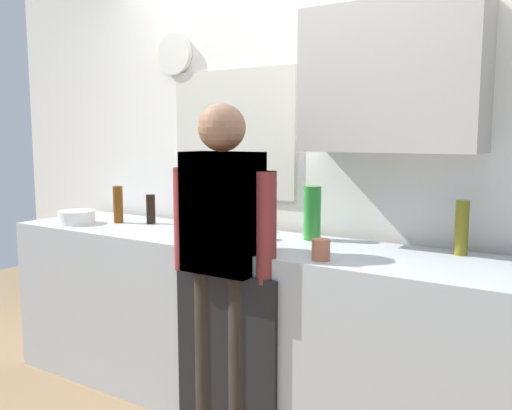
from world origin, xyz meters
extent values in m
cube|color=#B2B7BC|center=(0.00, 0.30, 0.46)|extent=(3.16, 0.64, 0.92)
cube|color=black|center=(0.03, -0.03, 0.41)|extent=(0.56, 0.02, 0.82)
cube|color=white|center=(0.00, 0.73, 1.30)|extent=(4.76, 0.10, 2.60)
cube|color=beige|center=(-0.42, 0.67, 1.47)|extent=(0.86, 0.02, 0.76)
cube|color=#8CA5C6|center=(-0.42, 0.67, 1.47)|extent=(0.80, 0.02, 0.70)
cube|color=#B7B2A8|center=(0.61, 0.52, 1.72)|extent=(0.84, 0.32, 0.68)
cylinder|color=silver|center=(-0.85, 0.66, 1.97)|extent=(0.26, 0.03, 0.26)
cylinder|color=#2D8C33|center=(0.22, 0.49, 1.06)|extent=(0.09, 0.09, 0.28)
cylinder|color=maroon|center=(-0.54, 0.51, 1.03)|extent=(0.06, 0.06, 0.22)
cylinder|color=olive|center=(0.95, 0.52, 1.04)|extent=(0.06, 0.06, 0.25)
cylinder|color=brown|center=(-1.05, 0.33, 1.03)|extent=(0.06, 0.06, 0.23)
cylinder|color=black|center=(-0.86, 0.42, 1.01)|extent=(0.06, 0.06, 0.18)
cylinder|color=white|center=(-0.04, 0.34, 0.96)|extent=(0.08, 0.08, 0.10)
cylinder|color=#B26647|center=(0.46, 0.09, 0.96)|extent=(0.08, 0.08, 0.09)
cylinder|color=white|center=(-1.24, 0.17, 0.96)|extent=(0.22, 0.22, 0.08)
cylinder|color=#9E5638|center=(-0.39, 0.51, 0.96)|extent=(0.10, 0.10, 0.09)
sphere|color=#2D7233|center=(-0.39, 0.51, 1.07)|extent=(0.15, 0.15, 0.15)
cylinder|color=yellow|center=(-0.21, 0.52, 0.99)|extent=(0.06, 0.06, 0.15)
cone|color=white|center=(-0.21, 0.52, 1.08)|extent=(0.02, 0.02, 0.03)
cylinder|color=#3F4766|center=(-0.10, 0.00, 0.41)|extent=(0.12, 0.12, 0.82)
cylinder|color=#3F4766|center=(0.10, 0.00, 0.41)|extent=(0.12, 0.12, 0.82)
cube|color=white|center=(0.00, 0.00, 1.10)|extent=(0.36, 0.20, 0.56)
sphere|color=#D8AD8C|center=(0.00, 0.00, 1.49)|extent=(0.22, 0.22, 0.22)
cylinder|color=white|center=(-0.24, 0.00, 1.05)|extent=(0.09, 0.09, 0.50)
cylinder|color=white|center=(0.24, 0.00, 1.05)|extent=(0.09, 0.09, 0.50)
cylinder|color=brown|center=(-0.10, 0.00, 0.41)|extent=(0.12, 0.12, 0.82)
cylinder|color=brown|center=(0.10, 0.00, 0.41)|extent=(0.12, 0.12, 0.82)
cube|color=#D85959|center=(0.00, 0.00, 1.10)|extent=(0.36, 0.20, 0.56)
sphere|color=#D8AD8C|center=(0.00, 0.00, 1.49)|extent=(0.22, 0.22, 0.22)
cylinder|color=#D85959|center=(-0.24, 0.00, 1.05)|extent=(0.09, 0.09, 0.50)
cylinder|color=#D85959|center=(0.24, 0.00, 1.05)|extent=(0.09, 0.09, 0.50)
camera|label=1|loc=(1.47, -2.00, 1.45)|focal=37.90mm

